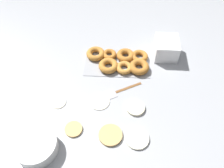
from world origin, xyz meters
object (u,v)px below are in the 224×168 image
pancake_1 (110,135)px  spatula (110,94)px  batter_bowl (36,146)px  container_stack (166,48)px  pancake_2 (137,138)px  donut_tray (120,61)px  pancake_4 (136,108)px  pancake_0 (99,101)px  pancake_5 (58,102)px  pancake_3 (73,129)px

pancake_1 → spatula: bearing=-86.4°
batter_bowl → container_stack: container_stack is taller
batter_bowl → pancake_2: bearing=-170.7°
donut_tray → pancake_2: bearing=101.5°
pancake_4 → donut_tray: 0.33m
pancake_0 → batter_bowl: bearing=46.6°
container_stack → batter_bowl: bearing=45.5°
pancake_5 → container_stack: 0.71m
donut_tray → batter_bowl: (0.36, 0.56, 0.01)m
pancake_5 → batter_bowl: bearing=80.2°
pancake_1 → pancake_2: pancake_1 is taller
donut_tray → spatula: donut_tray is taller
pancake_1 → pancake_3: 0.18m
pancake_1 → pancake_4: bearing=-127.0°
pancake_0 → donut_tray: 0.30m
container_stack → pancake_4: bearing=65.5°
pancake_5 → spatula: pancake_5 is taller
pancake_1 → pancake_2: (-0.13, 0.01, -0.00)m
pancake_3 → donut_tray: donut_tray is taller
pancake_5 → spatula: size_ratio=0.30×
pancake_1 → pancake_4: 0.20m
pancake_2 → pancake_3: size_ratio=1.32×
pancake_1 → pancake_5: bearing=-31.4°
pancake_2 → spatula: size_ratio=0.42×
pancake_2 → batter_bowl: (0.46, 0.07, 0.03)m
pancake_1 → pancake_4: (-0.12, -0.16, 0.00)m
pancake_1 → container_stack: (-0.30, -0.56, 0.05)m
batter_bowl → pancake_3: bearing=-144.5°
pancake_2 → container_stack: container_stack is taller
pancake_3 → container_stack: bearing=-132.0°
spatula → pancake_4: bearing=121.5°
pancake_3 → pancake_5: size_ratio=1.07×
pancake_1 → batter_bowl: bearing=14.3°
pancake_2 → pancake_5: (0.41, -0.18, -0.00)m
pancake_0 → batter_bowl: 0.38m
pancake_0 → container_stack: 0.53m
donut_tray → container_stack: size_ratio=2.52×
pancake_2 → spatula: 0.29m
donut_tray → batter_bowl: batter_bowl is taller
donut_tray → pancake_5: bearing=43.9°
pancake_3 → pancake_4: 0.33m
pancake_0 → pancake_3: (0.11, 0.17, 0.00)m
donut_tray → pancake_3: bearing=65.3°
spatula → pancake_2: bearing=92.2°
pancake_1 → donut_tray: 0.48m
pancake_3 → pancake_4: size_ratio=0.89×
pancake_4 → donut_tray: size_ratio=0.25×
donut_tray → pancake_0: bearing=71.2°
pancake_4 → pancake_2: bearing=92.2°
pancake_5 → pancake_1: bearing=148.6°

